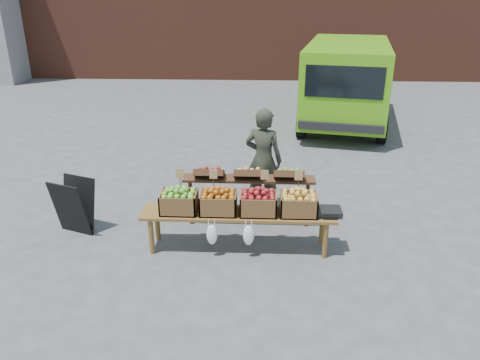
# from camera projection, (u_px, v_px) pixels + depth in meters

# --- Properties ---
(ground) EXTENTS (80.00, 80.00, 0.00)m
(ground) POSITION_uv_depth(u_px,v_px,m) (302.00, 249.00, 6.70)
(ground) COLOR #4B4B4E
(delivery_van) EXTENTS (3.09, 5.13, 2.15)m
(delivery_van) POSITION_uv_depth(u_px,v_px,m) (346.00, 85.00, 12.37)
(delivery_van) COLOR #509F12
(delivery_van) RESTS_ON ground
(vendor) EXTENTS (0.73, 0.59, 1.72)m
(vendor) POSITION_uv_depth(u_px,v_px,m) (263.00, 160.00, 7.63)
(vendor) COLOR #282C22
(vendor) RESTS_ON ground
(chalkboard_sign) EXTENTS (0.65, 0.50, 0.87)m
(chalkboard_sign) POSITION_uv_depth(u_px,v_px,m) (74.00, 206.00, 7.00)
(chalkboard_sign) COLOR black
(chalkboard_sign) RESTS_ON ground
(back_table) EXTENTS (2.10, 0.44, 1.04)m
(back_table) POSITION_uv_depth(u_px,v_px,m) (249.00, 194.00, 7.18)
(back_table) COLOR #402615
(back_table) RESTS_ON ground
(display_bench) EXTENTS (2.70, 0.56, 0.57)m
(display_bench) POSITION_uv_depth(u_px,v_px,m) (238.00, 230.00, 6.61)
(display_bench) COLOR brown
(display_bench) RESTS_ON ground
(crate_golden_apples) EXTENTS (0.50, 0.40, 0.28)m
(crate_golden_apples) POSITION_uv_depth(u_px,v_px,m) (179.00, 202.00, 6.48)
(crate_golden_apples) COLOR #4F8B1C
(crate_golden_apples) RESTS_ON display_bench
(crate_russet_pears) EXTENTS (0.50, 0.40, 0.28)m
(crate_russet_pears) POSITION_uv_depth(u_px,v_px,m) (219.00, 203.00, 6.46)
(crate_russet_pears) COLOR #A56315
(crate_russet_pears) RESTS_ON display_bench
(crate_red_apples) EXTENTS (0.50, 0.40, 0.28)m
(crate_red_apples) POSITION_uv_depth(u_px,v_px,m) (258.00, 204.00, 6.43)
(crate_red_apples) COLOR #660613
(crate_red_apples) RESTS_ON display_bench
(crate_green_apples) EXTENTS (0.50, 0.40, 0.28)m
(crate_green_apples) POSITION_uv_depth(u_px,v_px,m) (298.00, 204.00, 6.41)
(crate_green_apples) COLOR gold
(crate_green_apples) RESTS_ON display_bench
(weighing_scale) EXTENTS (0.34, 0.30, 0.08)m
(weighing_scale) POSITION_uv_depth(u_px,v_px,m) (329.00, 212.00, 6.43)
(weighing_scale) COLOR black
(weighing_scale) RESTS_ON display_bench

